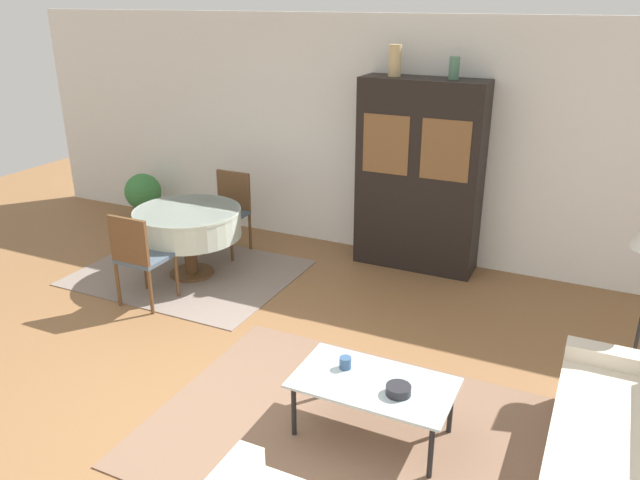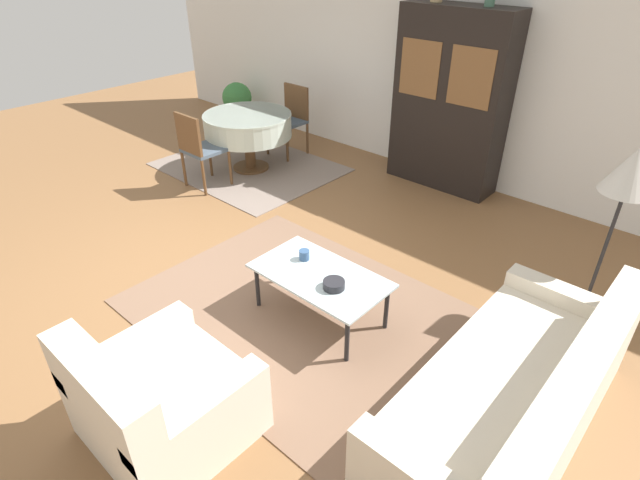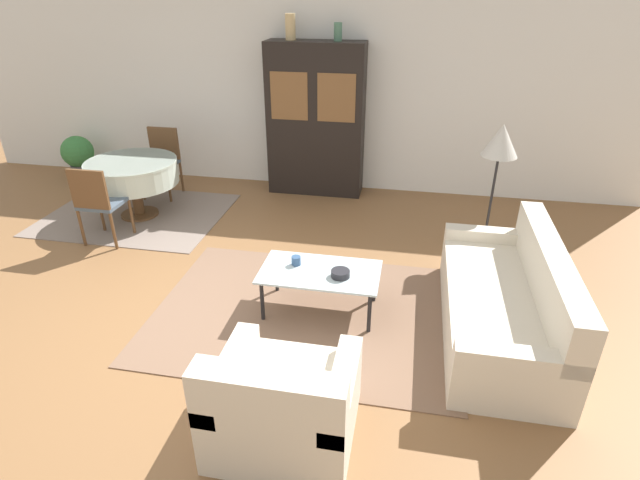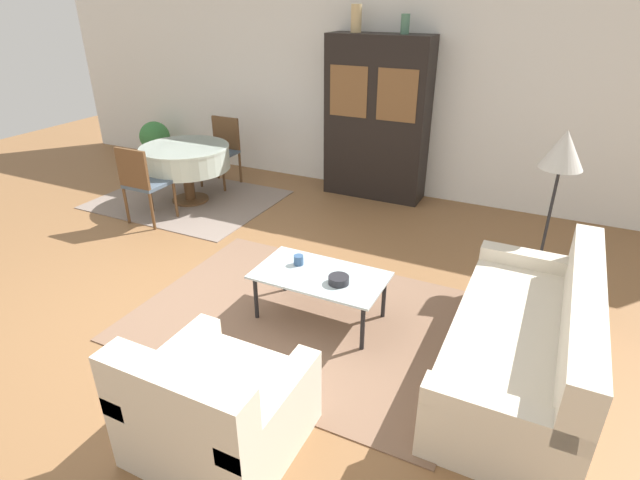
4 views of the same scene
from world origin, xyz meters
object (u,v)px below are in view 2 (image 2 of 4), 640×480
at_px(coffee_table, 320,278).
at_px(dining_table, 248,126).
at_px(couch, 516,398).
at_px(cup, 304,255).
at_px(display_cabinet, 450,101).
at_px(dining_chair_near, 198,146).
at_px(bowl, 334,284).
at_px(floor_lamp, 629,179).
at_px(dining_chair_far, 291,116).
at_px(potted_plant, 237,101).
at_px(armchair, 159,402).

distance_m(coffee_table, dining_table, 3.22).
relative_size(couch, cup, 24.04).
xyz_separation_m(display_cabinet, dining_chair_near, (-2.12, -2.12, -0.50)).
xyz_separation_m(coffee_table, bowl, (0.20, -0.06, 0.07)).
bearing_deg(floor_lamp, display_cabinet, 145.70).
relative_size(dining_chair_far, potted_plant, 1.39).
xyz_separation_m(display_cabinet, dining_chair_far, (-2.12, -0.54, -0.50)).
bearing_deg(dining_chair_near, armchair, -40.36).
height_order(floor_lamp, cup, floor_lamp).
xyz_separation_m(dining_table, dining_chair_far, (-0.00, 0.79, -0.05)).
bearing_deg(floor_lamp, cup, -143.38).
distance_m(couch, display_cabinet, 3.84).
bearing_deg(dining_table, floor_lamp, -2.69).
bearing_deg(dining_table, cup, -32.23).
xyz_separation_m(dining_chair_far, bowl, (2.95, -2.51, -0.08)).
height_order(couch, floor_lamp, floor_lamp).
relative_size(armchair, coffee_table, 0.85).
distance_m(coffee_table, display_cabinet, 3.12).
relative_size(armchair, bowl, 5.49).
bearing_deg(coffee_table, couch, -0.81).
xyz_separation_m(dining_table, cup, (2.51, -1.59, -0.13)).
xyz_separation_m(armchair, cup, (-0.28, 1.58, 0.18)).
distance_m(coffee_table, potted_plant, 5.16).
bearing_deg(floor_lamp, bowl, -133.18).
distance_m(dining_chair_near, potted_plant, 2.50).
bearing_deg(cup, couch, -2.93).
xyz_separation_m(couch, cup, (-1.88, 0.10, 0.18)).
height_order(coffee_table, dining_chair_near, dining_chair_near).
xyz_separation_m(dining_table, bowl, (2.95, -1.72, -0.14)).
relative_size(couch, floor_lamp, 1.38).
bearing_deg(bowl, coffee_table, 162.74).
distance_m(armchair, coffee_table, 1.51).
bearing_deg(bowl, floor_lamp, 46.82).
xyz_separation_m(couch, bowl, (-1.44, -0.04, 0.17)).
relative_size(couch, dining_chair_far, 2.19).
xyz_separation_m(dining_table, floor_lamp, (4.37, -0.21, 0.66)).
bearing_deg(cup, potted_plant, 146.53).
bearing_deg(couch, cup, 87.07).
distance_m(cup, potted_plant, 4.92).
bearing_deg(potted_plant, dining_table, -35.37).
bearing_deg(coffee_table, floor_lamp, 41.94).
bearing_deg(cup, display_cabinet, 97.66).
bearing_deg(dining_chair_far, floor_lamp, 167.20).
distance_m(floor_lamp, bowl, 2.22).
bearing_deg(armchair, dining_table, 131.47).
height_order(display_cabinet, dining_chair_near, display_cabinet).
height_order(dining_chair_near, cup, dining_chair_near).
relative_size(display_cabinet, cup, 24.35).
distance_m(dining_table, dining_chair_near, 0.79).
height_order(couch, bowl, couch).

